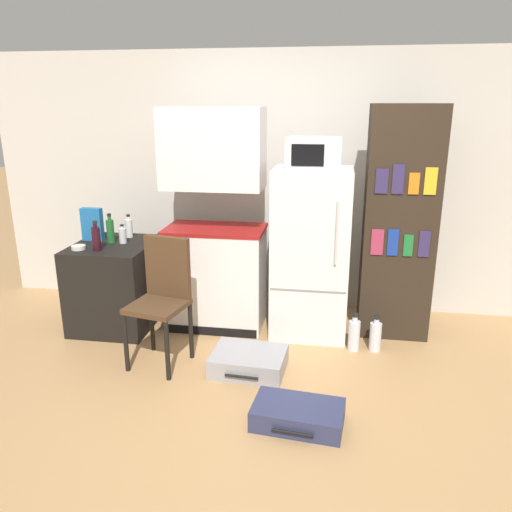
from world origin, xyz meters
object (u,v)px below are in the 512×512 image
at_px(bottle_milk_white, 129,228).
at_px(cereal_box, 92,224).
at_px(microwave, 314,153).
at_px(bottle_wine_dark, 96,238).
at_px(kitchen_hutch, 215,230).
at_px(suitcase_large_flat, 298,415).
at_px(refrigerator, 310,254).
at_px(bookshelf, 399,225).
at_px(water_bottle_front, 375,336).
at_px(bottle_clear_short, 123,235).
at_px(suitcase_small_flat, 249,361).
at_px(water_bottle_middle, 354,335).
at_px(side_table, 116,284).
at_px(bowl, 78,247).
at_px(bottle_green_tall, 110,230).
at_px(chair, 163,290).

bearing_deg(bottle_milk_white, cereal_box, -151.33).
bearing_deg(microwave, bottle_wine_dark, -169.69).
distance_m(kitchen_hutch, suitcase_large_flat, 1.86).
bearing_deg(refrigerator, kitchen_hutch, 178.21).
xyz_separation_m(bottle_wine_dark, bottle_milk_white, (0.10, 0.47, -0.02)).
distance_m(bookshelf, bottle_wine_dark, 2.58).
bearing_deg(water_bottle_front, bottle_milk_white, 169.56).
height_order(bottle_wine_dark, water_bottle_front, bottle_wine_dark).
distance_m(bottle_clear_short, bottle_milk_white, 0.21).
bearing_deg(suitcase_small_flat, kitchen_hutch, 122.38).
bearing_deg(water_bottle_middle, side_table, 174.82).
relative_size(kitchen_hutch, suitcase_small_flat, 3.36).
relative_size(refrigerator, water_bottle_middle, 4.45).
bearing_deg(bowl, side_table, 44.87).
distance_m(bottle_green_tall, bottle_wine_dark, 0.26).
bearing_deg(bookshelf, suitcase_small_flat, -142.64).
relative_size(bottle_green_tall, bowl, 2.23).
xyz_separation_m(suitcase_large_flat, suitcase_small_flat, (-0.43, 0.62, 0.01)).
distance_m(refrigerator, chair, 1.31).
relative_size(cereal_box, water_bottle_middle, 0.91).
height_order(microwave, bottle_wine_dark, microwave).
xyz_separation_m(bottle_clear_short, chair, (0.58, -0.62, -0.26)).
distance_m(side_table, bottle_clear_short, 0.47).
height_order(suitcase_small_flat, water_bottle_middle, water_bottle_middle).
relative_size(microwave, water_bottle_front, 1.41).
relative_size(cereal_box, suitcase_large_flat, 0.49).
height_order(bottle_clear_short, cereal_box, cereal_box).
bearing_deg(refrigerator, bottle_green_tall, -177.84).
height_order(side_table, chair, chair).
relative_size(microwave, bottle_green_tall, 1.65).
bearing_deg(kitchen_hutch, bottle_milk_white, 172.74).
height_order(side_table, bottle_wine_dark, bottle_wine_dark).
height_order(bottle_wine_dark, suitcase_small_flat, bottle_wine_dark).
bearing_deg(bottle_milk_white, microwave, -4.59).
relative_size(cereal_box, chair, 0.30).
distance_m(bottle_milk_white, suitcase_large_flat, 2.44).
xyz_separation_m(bottle_wine_dark, bowl, (-0.18, 0.01, -0.09)).
xyz_separation_m(bowl, chair, (0.88, -0.37, -0.20)).
bearing_deg(kitchen_hutch, water_bottle_middle, -14.87).
relative_size(water_bottle_front, water_bottle_middle, 0.94).
height_order(bottle_clear_short, suitcase_large_flat, bottle_clear_short).
bearing_deg(water_bottle_middle, suitcase_large_flat, -109.44).
bearing_deg(water_bottle_front, refrigerator, 153.59).
bearing_deg(bookshelf, chair, -156.59).
bearing_deg(suitcase_large_flat, bottle_green_tall, 149.47).
relative_size(refrigerator, chair, 1.47).
height_order(bottle_milk_white, bowl, bottle_milk_white).
height_order(chair, water_bottle_front, chair).
relative_size(bookshelf, chair, 1.98).
bearing_deg(bookshelf, water_bottle_front, -113.07).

